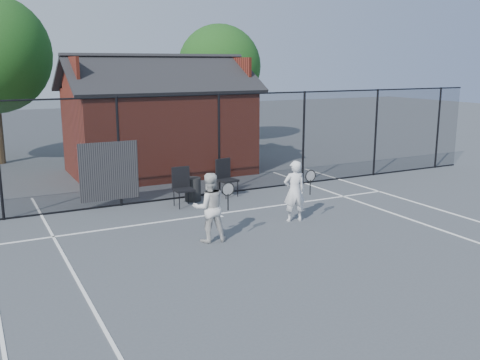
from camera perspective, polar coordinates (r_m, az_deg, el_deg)
name	(u,v)px	position (r m, az deg, el deg)	size (l,w,h in m)	color
ground	(277,249)	(11.47, 3.98, -7.31)	(80.00, 80.00, 0.00)	#464C51
court_lines	(313,269)	(10.44, 7.80, -9.40)	(11.02, 18.00, 0.01)	white
fence	(178,150)	(15.37, -6.65, 3.25)	(22.04, 3.00, 3.00)	black
clubhouse	(159,128)	(19.35, -8.67, 5.53)	(6.50, 4.36, 4.19)	maroon
tree_right	(219,67)	(26.20, -2.22, 12.00)	(3.97, 3.97, 5.70)	#362715
player_front	(294,191)	(13.26, 5.83, -1.18)	(0.72, 0.56, 1.53)	white
player_back	(209,207)	(11.71, -3.30, -2.93)	(0.87, 0.69, 1.54)	silver
chair_left	(227,178)	(15.71, -1.36, 0.16)	(0.52, 0.54, 1.08)	black
chair_right	(184,188)	(14.65, -6.03, -0.84)	(0.51, 0.53, 1.06)	black
waste_bin	(193,189)	(15.32, -5.06, -0.98)	(0.46, 0.46, 0.67)	black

